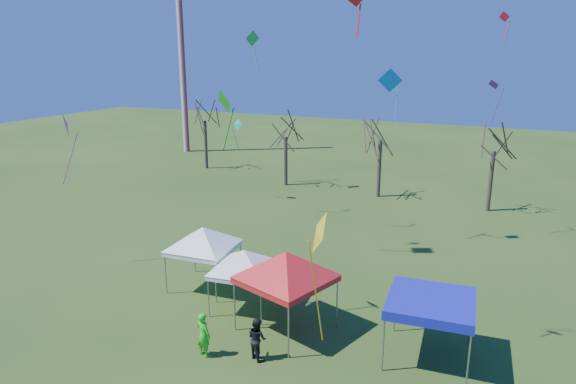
% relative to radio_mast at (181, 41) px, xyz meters
% --- Properties ---
extents(ground, '(140.00, 140.00, 0.00)m').
position_rel_radio_mast_xyz_m(ground, '(28.00, -34.00, -12.50)').
color(ground, '#2B4616').
rests_on(ground, ground).
extents(radio_mast, '(0.70, 0.70, 25.00)m').
position_rel_radio_mast_xyz_m(radio_mast, '(0.00, 0.00, 0.00)').
color(radio_mast, silver).
rests_on(radio_mast, ground).
extents(tree_0, '(3.83, 3.83, 8.44)m').
position_rel_radio_mast_xyz_m(tree_0, '(7.15, -6.62, -6.01)').
color(tree_0, '#3D2D21').
rests_on(tree_0, ground).
extents(tree_1, '(3.42, 3.42, 7.54)m').
position_rel_radio_mast_xyz_m(tree_1, '(17.23, -9.35, -6.71)').
color(tree_1, '#3D2D21').
rests_on(tree_1, ground).
extents(tree_2, '(3.71, 3.71, 8.18)m').
position_rel_radio_mast_xyz_m(tree_2, '(25.63, -9.62, -6.21)').
color(tree_2, '#3D2D21').
rests_on(tree_2, ground).
extents(tree_3, '(3.59, 3.59, 7.91)m').
position_rel_radio_mast_xyz_m(tree_3, '(34.03, -9.96, -6.42)').
color(tree_3, '#3D2D21').
rests_on(tree_3, ground).
extents(tent_white_west, '(4.10, 4.10, 3.62)m').
position_rel_radio_mast_xyz_m(tent_white_west, '(22.10, -29.41, -9.58)').
color(tent_white_west, gray).
rests_on(tent_white_west, ground).
extents(tent_white_mid, '(3.71, 3.71, 3.30)m').
position_rel_radio_mast_xyz_m(tent_white_mid, '(25.06, -30.55, -9.84)').
color(tent_white_mid, gray).
rests_on(tent_white_mid, ground).
extents(tent_red, '(4.41, 4.41, 4.07)m').
position_rel_radio_mast_xyz_m(tent_red, '(27.53, -31.42, -9.21)').
color(tent_red, gray).
rests_on(tent_red, ground).
extents(tent_blue, '(3.41, 3.41, 2.49)m').
position_rel_radio_mast_xyz_m(tent_blue, '(33.36, -31.04, -10.21)').
color(tent_blue, gray).
rests_on(tent_blue, ground).
extents(person_dark, '(1.01, 0.93, 1.68)m').
position_rel_radio_mast_xyz_m(person_dark, '(27.43, -33.84, -11.66)').
color(person_dark, black).
rests_on(person_dark, ground).
extents(person_green, '(0.75, 0.60, 1.81)m').
position_rel_radio_mast_xyz_m(person_green, '(25.48, -34.55, -11.59)').
color(person_green, '#2FD021').
rests_on(person_green, ground).
extents(kite_19, '(0.82, 0.68, 1.99)m').
position_rel_radio_mast_xyz_m(kite_19, '(33.95, -12.68, 0.94)').
color(kite_19, red).
rests_on(kite_19, ground).
extents(kite_13, '(0.95, 0.70, 2.40)m').
position_rel_radio_mast_xyz_m(kite_13, '(15.91, -15.23, -6.55)').
color(kite_13, '#0CBEB4').
rests_on(kite_13, ground).
extents(kite_22, '(1.05, 1.02, 2.64)m').
position_rel_radio_mast_xyz_m(kite_22, '(33.91, -15.51, -3.11)').
color(kite_22, '#65169D').
rests_on(kite_22, ground).
extents(kite_5, '(1.07, 1.40, 4.32)m').
position_rel_radio_mast_xyz_m(kite_5, '(30.70, -36.06, -6.18)').
color(kite_5, yellow).
rests_on(kite_5, ground).
extents(kite_2, '(0.93, 1.33, 3.22)m').
position_rel_radio_mast_xyz_m(kite_2, '(15.65, -12.15, -0.14)').
color(kite_2, green).
rests_on(kite_2, ground).
extents(kite_1, '(1.16, 0.99, 2.44)m').
position_rel_radio_mast_xyz_m(kite_1, '(24.80, -31.34, -3.02)').
color(kite_1, '#1BA118').
rests_on(kite_1, ground).
extents(kite_14, '(1.37, 1.33, 3.83)m').
position_rel_radio_mast_xyz_m(kite_14, '(13.88, -29.51, -4.85)').
color(kite_14, '#FC38B2').
rests_on(kite_14, ground).
extents(kite_11, '(1.47, 0.88, 3.15)m').
position_rel_radio_mast_xyz_m(kite_11, '(28.52, -19.33, -2.71)').
color(kite_11, '#1582E6').
rests_on(kite_11, ground).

